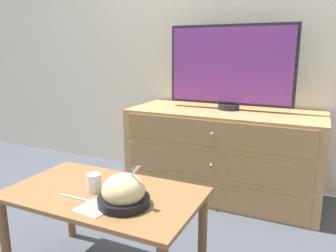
{
  "coord_description": "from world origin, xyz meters",
  "views": [
    {
      "loc": [
        0.75,
        -2.65,
        1.09
      ],
      "look_at": [
        0.09,
        -1.23,
        0.73
      ],
      "focal_mm": 35.0,
      "sensor_mm": 36.0,
      "label": 1
    }
  ],
  "objects": [
    {
      "name": "takeout_bowl",
      "position": [
        0.04,
        -1.57,
        0.51
      ],
      "size": [
        0.22,
        0.22,
        0.18
      ],
      "color": "black",
      "rests_on": "coffee_table"
    },
    {
      "name": "dresser",
      "position": [
        0.12,
        -0.32,
        0.33
      ],
      "size": [
        1.41,
        0.59,
        0.66
      ],
      "color": "tan",
      "rests_on": "ground_plane"
    },
    {
      "name": "coffee_table",
      "position": [
        -0.12,
        -1.5,
        0.38
      ],
      "size": [
        0.9,
        0.52,
        0.45
      ],
      "color": "olive",
      "rests_on": "ground_plane"
    },
    {
      "name": "napkin",
      "position": [
        -0.05,
        -1.65,
        0.46
      ],
      "size": [
        0.14,
        0.14,
        0.0
      ],
      "color": "white",
      "rests_on": "coffee_table"
    },
    {
      "name": "drink_cup",
      "position": [
        -0.16,
        -1.51,
        0.49
      ],
      "size": [
        0.07,
        0.07,
        0.09
      ],
      "color": "#9E6638",
      "rests_on": "coffee_table"
    },
    {
      "name": "tv",
      "position": [
        0.13,
        -0.25,
        0.98
      ],
      "size": [
        0.93,
        0.16,
        0.62
      ],
      "color": "#232328",
      "rests_on": "dresser"
    },
    {
      "name": "wall_back",
      "position": [
        0.0,
        0.03,
        1.3
      ],
      "size": [
        12.0,
        0.05,
        2.6
      ],
      "color": "silver",
      "rests_on": "ground_plane"
    },
    {
      "name": "ground_plane",
      "position": [
        0.0,
        0.0,
        0.0
      ],
      "size": [
        12.0,
        12.0,
        0.0
      ],
      "primitive_type": "plane",
      "color": "#474C56"
    },
    {
      "name": "knife",
      "position": [
        -0.18,
        -1.61,
        0.46
      ],
      "size": [
        0.19,
        0.01,
        0.01
      ],
      "color": "silver",
      "rests_on": "coffee_table"
    }
  ]
}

